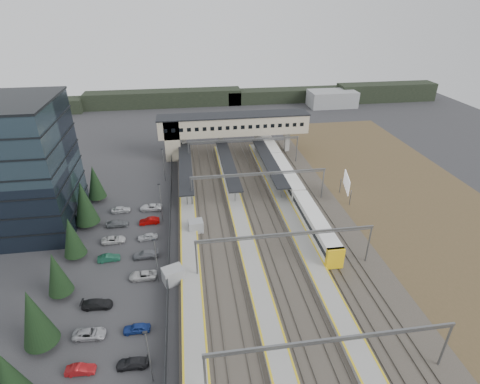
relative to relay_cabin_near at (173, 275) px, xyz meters
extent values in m
plane|color=#2B2B2D|center=(5.74, 8.30, -1.29)|extent=(220.00, 220.00, 0.00)
cube|color=black|center=(-30.26, 20.30, 2.14)|extent=(24.30, 18.30, 0.25)
cube|color=black|center=(-30.26, 20.30, 5.57)|extent=(24.30, 18.30, 0.25)
cube|color=black|center=(-30.26, 20.30, 9.00)|extent=(24.30, 18.30, 0.25)
cone|color=black|center=(-16.26, -17.70, 3.46)|extent=(3.90, 3.90, 7.50)
cylinder|color=black|center=(-16.26, -9.70, -0.69)|extent=(0.44, 0.44, 1.20)
cone|color=black|center=(-16.26, -9.70, 3.81)|extent=(4.26, 4.26, 8.20)
cylinder|color=black|center=(-16.26, -0.70, -0.69)|extent=(0.44, 0.44, 1.20)
cone|color=black|center=(-16.26, -0.70, 3.11)|extent=(3.54, 3.54, 6.80)
cylinder|color=black|center=(-16.26, 8.30, -0.69)|extent=(0.44, 0.44, 1.20)
cone|color=black|center=(-16.26, 8.30, 3.21)|extent=(3.64, 3.64, 7.00)
cylinder|color=black|center=(-16.26, 18.30, -0.69)|extent=(0.44, 0.44, 1.20)
cone|color=black|center=(-16.26, 18.30, 3.96)|extent=(4.42, 4.42, 8.50)
cylinder|color=black|center=(-16.26, 28.30, -0.69)|extent=(0.44, 0.44, 1.20)
cone|color=black|center=(-16.26, 28.30, 3.31)|extent=(3.74, 3.74, 7.20)
imported|color=maroon|center=(-10.76, -14.40, -0.72)|extent=(3.48, 1.32, 1.13)
imported|color=#A7A6AC|center=(-10.76, -9.10, -0.70)|extent=(4.32, 2.21, 1.17)
imported|color=black|center=(-10.76, -3.80, -0.66)|extent=(4.41, 1.99, 1.26)
imported|color=#184B37|center=(-10.76, 6.80, -0.69)|extent=(3.73, 1.59, 1.20)
imported|color=silver|center=(-10.76, 12.10, -0.71)|extent=(4.24, 2.08, 1.16)
imported|color=#595D60|center=(-10.76, 17.40, -0.68)|extent=(4.22, 1.84, 1.21)
imported|color=#BBBCC0|center=(-10.76, 22.70, -0.65)|extent=(3.87, 1.76, 1.29)
imported|color=black|center=(-4.76, -14.40, -0.72)|extent=(3.95, 1.76, 1.13)
imported|color=navy|center=(-4.76, -9.10, -0.68)|extent=(3.59, 1.51, 1.21)
imported|color=silver|center=(-4.76, 1.50, -0.69)|extent=(4.39, 2.18, 1.20)
imported|color=slate|center=(-4.76, 6.80, -0.66)|extent=(4.36, 1.79, 1.26)
imported|color=#AFB1B5|center=(-4.76, 12.10, -0.68)|extent=(3.65, 1.65, 1.21)
imported|color=#950605|center=(-4.76, 17.40, -0.65)|extent=(3.93, 1.54, 1.28)
imported|color=silver|center=(-4.76, 22.70, -0.66)|extent=(4.68, 2.47, 1.25)
cylinder|color=slate|center=(-2.26, -16.70, 2.71)|extent=(0.16, 0.16, 8.00)
cube|color=black|center=(-2.26, -16.70, 6.71)|extent=(0.50, 0.25, 0.15)
cylinder|color=slate|center=(-2.26, 0.30, 2.71)|extent=(0.16, 0.16, 8.00)
cube|color=black|center=(-2.26, 0.30, 6.71)|extent=(0.50, 0.25, 0.15)
cylinder|color=slate|center=(-2.26, 18.30, 2.71)|extent=(0.16, 0.16, 8.00)
cube|color=black|center=(-2.26, 18.30, 6.71)|extent=(0.50, 0.25, 0.15)
cylinder|color=slate|center=(-2.26, 36.30, 2.71)|extent=(0.16, 0.16, 8.00)
cube|color=black|center=(-2.26, 36.30, 6.71)|extent=(0.50, 0.25, 0.15)
cube|color=#26282B|center=(-0.76, 13.30, -0.29)|extent=(0.08, 90.00, 2.00)
cube|color=gray|center=(0.00, 0.00, 0.00)|extent=(3.70, 3.23, 2.58)
cube|color=gray|center=(4.09, 13.23, -0.07)|extent=(2.86, 2.46, 2.45)
cube|color=#3A362E|center=(17.74, 13.30, -1.19)|extent=(34.00, 90.00, 0.20)
cube|color=#59544C|center=(5.02, 13.30, -1.01)|extent=(0.08, 90.00, 0.14)
cube|color=#59544C|center=(6.46, 13.30, -1.01)|extent=(0.08, 90.00, 0.14)
cube|color=#59544C|center=(9.02, 13.30, -1.01)|extent=(0.08, 90.00, 0.14)
cube|color=#59544C|center=(10.46, 13.30, -1.01)|extent=(0.08, 90.00, 0.14)
cube|color=#59544C|center=(15.02, 13.30, -1.01)|extent=(0.08, 90.00, 0.14)
cube|color=#59544C|center=(16.46, 13.30, -1.01)|extent=(0.08, 90.00, 0.14)
cube|color=#59544C|center=(19.02, 13.30, -1.01)|extent=(0.08, 90.00, 0.14)
cube|color=#59544C|center=(20.46, 13.30, -1.01)|extent=(0.08, 90.00, 0.14)
cube|color=#59544C|center=(25.02, 13.30, -1.01)|extent=(0.08, 90.00, 0.14)
cube|color=#59544C|center=(26.46, 13.30, -1.01)|extent=(0.08, 90.00, 0.14)
cube|color=#59544C|center=(29.02, 13.30, -1.01)|extent=(0.08, 90.00, 0.14)
cube|color=#59544C|center=(30.46, 13.30, -1.01)|extent=(0.08, 90.00, 0.14)
cube|color=gray|center=(2.74, 13.30, -0.84)|extent=(3.20, 82.00, 0.90)
cube|color=gold|center=(1.29, 13.30, -0.38)|extent=(0.25, 82.00, 0.02)
cube|color=gold|center=(4.19, 13.30, -0.38)|extent=(0.25, 82.00, 0.02)
cube|color=gray|center=(12.74, 13.30, -0.84)|extent=(3.20, 82.00, 0.90)
cube|color=gold|center=(11.29, 13.30, -0.38)|extent=(0.25, 82.00, 0.02)
cube|color=gold|center=(14.19, 13.30, -0.38)|extent=(0.25, 82.00, 0.02)
cube|color=gray|center=(22.74, 13.30, -0.84)|extent=(3.20, 82.00, 0.90)
cube|color=gold|center=(21.29, 13.30, -0.38)|extent=(0.25, 82.00, 0.02)
cube|color=gold|center=(24.19, 13.30, -0.38)|extent=(0.25, 82.00, 0.02)
cube|color=black|center=(2.74, 35.30, 2.71)|extent=(3.00, 30.00, 0.25)
cube|color=slate|center=(2.74, 35.30, 2.56)|extent=(3.10, 30.00, 0.12)
cylinder|color=slate|center=(2.74, 22.30, 1.11)|extent=(0.20, 0.20, 3.10)
cylinder|color=slate|center=(2.74, 28.80, 1.11)|extent=(0.20, 0.20, 3.10)
cylinder|color=slate|center=(2.74, 35.30, 1.11)|extent=(0.20, 0.20, 3.10)
cylinder|color=slate|center=(2.74, 41.80, 1.11)|extent=(0.20, 0.20, 3.10)
cylinder|color=slate|center=(2.74, 48.30, 1.11)|extent=(0.20, 0.20, 3.10)
cube|color=black|center=(12.74, 35.30, 2.71)|extent=(3.00, 30.00, 0.25)
cube|color=slate|center=(12.74, 35.30, 2.56)|extent=(3.10, 30.00, 0.12)
cylinder|color=slate|center=(12.74, 22.30, 1.11)|extent=(0.20, 0.20, 3.10)
cylinder|color=slate|center=(12.74, 28.80, 1.11)|extent=(0.20, 0.20, 3.10)
cylinder|color=slate|center=(12.74, 35.30, 1.11)|extent=(0.20, 0.20, 3.10)
cylinder|color=slate|center=(12.74, 41.80, 1.11)|extent=(0.20, 0.20, 3.10)
cylinder|color=slate|center=(12.74, 48.30, 1.11)|extent=(0.20, 0.20, 3.10)
cube|color=black|center=(22.74, 35.30, 2.71)|extent=(3.00, 30.00, 0.25)
cube|color=slate|center=(22.74, 35.30, 2.56)|extent=(3.10, 30.00, 0.12)
cylinder|color=slate|center=(22.74, 22.30, 1.11)|extent=(0.20, 0.20, 3.10)
cylinder|color=slate|center=(22.74, 28.80, 1.11)|extent=(0.20, 0.20, 3.10)
cylinder|color=slate|center=(22.74, 35.30, 1.11)|extent=(0.20, 0.20, 3.10)
cylinder|color=slate|center=(22.74, 41.80, 1.11)|extent=(0.20, 0.20, 3.10)
cylinder|color=slate|center=(22.74, 48.30, 1.11)|extent=(0.20, 0.20, 3.10)
cube|color=#C4B398|center=(16.24, 50.30, 7.21)|extent=(40.00, 6.00, 5.00)
cube|color=black|center=(16.24, 50.30, 9.76)|extent=(40.40, 6.40, 0.30)
cube|color=#C4B398|center=(-0.26, 50.30, 4.21)|extent=(4.00, 6.00, 11.00)
cube|color=black|center=(-1.76, 47.28, 7.31)|extent=(1.00, 0.06, 1.00)
cube|color=black|center=(0.24, 47.28, 7.31)|extent=(1.00, 0.06, 1.00)
cube|color=black|center=(2.24, 47.28, 7.31)|extent=(1.00, 0.06, 1.00)
cube|color=black|center=(4.24, 47.28, 7.31)|extent=(1.00, 0.06, 1.00)
cube|color=black|center=(6.24, 47.28, 7.31)|extent=(1.00, 0.06, 1.00)
cube|color=black|center=(8.24, 47.28, 7.31)|extent=(1.00, 0.06, 1.00)
cube|color=black|center=(10.24, 47.28, 7.31)|extent=(1.00, 0.06, 1.00)
cube|color=black|center=(12.24, 47.28, 7.31)|extent=(1.00, 0.06, 1.00)
cube|color=black|center=(14.24, 47.28, 7.31)|extent=(1.00, 0.06, 1.00)
cube|color=black|center=(16.24, 47.28, 7.31)|extent=(1.00, 0.06, 1.00)
cube|color=black|center=(18.24, 47.28, 7.31)|extent=(1.00, 0.06, 1.00)
cube|color=black|center=(20.24, 47.28, 7.31)|extent=(1.00, 0.06, 1.00)
cube|color=black|center=(22.24, 47.28, 7.31)|extent=(1.00, 0.06, 1.00)
cube|color=black|center=(24.24, 47.28, 7.31)|extent=(1.00, 0.06, 1.00)
cube|color=black|center=(26.24, 47.28, 7.31)|extent=(1.00, 0.06, 1.00)
cube|color=black|center=(28.24, 47.28, 7.31)|extent=(1.00, 0.06, 1.00)
cube|color=black|center=(30.24, 47.28, 7.31)|extent=(1.00, 0.06, 1.00)
cube|color=black|center=(32.24, 47.28, 7.31)|extent=(1.00, 0.06, 1.00)
cube|color=black|center=(34.24, 47.28, 7.31)|extent=(1.00, 0.06, 1.00)
cube|color=gray|center=(1.24, 50.30, 1.71)|extent=(1.20, 1.60, 6.00)
cube|color=gray|center=(2.74, 50.30, 1.71)|extent=(1.20, 1.60, 6.00)
cube|color=gray|center=(12.74, 50.30, 1.71)|extent=(1.20, 1.60, 6.00)
cube|color=gray|center=(22.74, 50.30, 1.71)|extent=(1.20, 1.60, 6.00)
cube|color=gray|center=(31.24, 50.30, 1.71)|extent=(1.20, 1.60, 6.00)
cylinder|color=slate|center=(3.74, -19.70, 2.21)|extent=(0.28, 0.28, 7.00)
cylinder|color=slate|center=(31.74, -19.70, 2.21)|extent=(0.28, 0.28, 7.00)
cube|color=slate|center=(17.74, -19.70, 5.71)|extent=(28.40, 0.25, 0.35)
cube|color=slate|center=(17.74, -19.70, 5.31)|extent=(28.40, 0.12, 0.12)
cylinder|color=slate|center=(3.74, 0.30, 2.21)|extent=(0.28, 0.28, 7.00)
cylinder|color=slate|center=(31.74, 0.30, 2.21)|extent=(0.28, 0.28, 7.00)
cube|color=slate|center=(17.74, 0.30, 5.71)|extent=(28.40, 0.25, 0.35)
cube|color=slate|center=(17.74, 0.30, 5.31)|extent=(28.40, 0.12, 0.12)
cylinder|color=slate|center=(3.74, 22.30, 2.21)|extent=(0.28, 0.28, 7.00)
cylinder|color=slate|center=(31.74, 22.30, 2.21)|extent=(0.28, 0.28, 7.00)
cube|color=slate|center=(17.74, 22.30, 5.71)|extent=(28.40, 0.25, 0.35)
cube|color=slate|center=(17.74, 22.30, 5.31)|extent=(28.40, 0.12, 0.12)
cylinder|color=slate|center=(3.74, 42.30, 2.21)|extent=(0.28, 0.28, 7.00)
cylinder|color=slate|center=(31.74, 42.30, 2.21)|extent=(0.28, 0.28, 7.00)
cube|color=slate|center=(17.74, 42.30, 5.71)|extent=(28.40, 0.25, 0.35)
cube|color=slate|center=(17.74, 42.30, 5.31)|extent=(28.40, 0.12, 0.12)
cube|color=white|center=(25.74, 9.13, 0.86)|extent=(2.87, 19.91, 3.69)
cube|color=black|center=(25.74, 9.13, 1.28)|extent=(2.93, 19.31, 0.92)
cube|color=slate|center=(25.74, 9.13, -0.72)|extent=(2.46, 18.51, 0.51)
cube|color=white|center=(25.74, 29.64, 0.86)|extent=(2.87, 19.91, 3.69)
cube|color=black|center=(25.74, 29.64, 1.28)|extent=(2.93, 19.31, 0.92)
cube|color=slate|center=(25.74, 29.64, -0.72)|extent=(2.46, 18.51, 0.51)
cube|color=white|center=(25.74, 50.14, 0.86)|extent=(2.87, 19.91, 3.69)
cube|color=black|center=(25.74, 50.14, 1.28)|extent=(2.93, 19.31, 0.92)
cube|color=slate|center=(25.74, 50.14, -0.72)|extent=(2.46, 18.51, 0.51)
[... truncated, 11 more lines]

